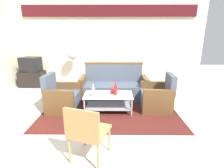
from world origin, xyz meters
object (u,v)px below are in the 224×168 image
object	(u,v)px
wicker_chair	(87,130)
bottle_clear	(93,92)
armchair_right	(157,98)
bottle_red	(115,90)
pedestal_fan	(73,57)
television	(31,64)
coffee_table	(108,100)
tv_stand	(33,79)
armchair_left	(62,98)
cup	(112,91)
couch	(114,87)

from	to	relation	value
wicker_chair	bottle_clear	bearing A→B (deg)	111.64
armchair_right	bottle_red	size ratio (longest dim) A/B	2.73
bottle_clear	pedestal_fan	bearing A→B (deg)	113.30
bottle_clear	bottle_red	size ratio (longest dim) A/B	0.91
television	coffee_table	bearing A→B (deg)	155.81
tv_stand	pedestal_fan	distance (m)	1.61
armchair_left	armchair_right	xyz separation A→B (m)	(2.23, 0.06, 0.00)
coffee_table	wicker_chair	distance (m)	1.65
armchair_right	television	world-z (taller)	television
cup	pedestal_fan	size ratio (longest dim) A/B	0.08
pedestal_fan	tv_stand	bearing A→B (deg)	-177.98
wicker_chair	armchair_left	bearing A→B (deg)	135.02
armchair_left	wicker_chair	size ratio (longest dim) A/B	1.01
coffee_table	wicker_chair	xyz separation A→B (m)	(-0.24, -1.62, 0.22)
wicker_chair	cup	bearing A→B (deg)	97.52
cup	tv_stand	bearing A→B (deg)	145.56
television	armchair_left	bearing A→B (deg)	142.02
couch	bottle_red	world-z (taller)	couch
coffee_table	cup	world-z (taller)	cup
tv_stand	television	size ratio (longest dim) A/B	1.18
coffee_table	bottle_clear	bearing A→B (deg)	-157.54
coffee_table	bottle_clear	world-z (taller)	bottle_clear
armchair_left	armchair_right	size ratio (longest dim) A/B	1.00
armchair_left	cup	distance (m)	1.18
cup	tv_stand	size ratio (longest dim) A/B	0.12
armchair_left	coffee_table	distance (m)	1.09
couch	tv_stand	size ratio (longest dim) A/B	2.26
television	tv_stand	bearing A→B (deg)	90.00
cup	television	world-z (taller)	television
armchair_right	television	bearing A→B (deg)	68.48
couch	armchair_right	world-z (taller)	couch
armchair_left	pedestal_fan	size ratio (longest dim) A/B	0.67
bottle_clear	cup	size ratio (longest dim) A/B	2.84
coffee_table	wicker_chair	size ratio (longest dim) A/B	1.31
tv_stand	television	bearing A→B (deg)	77.68
pedestal_fan	bottle_red	bearing A→B (deg)	-55.47
television	wicker_chair	bearing A→B (deg)	136.38
armchair_right	coffee_table	size ratio (longest dim) A/B	0.77
armchair_right	television	distance (m)	4.26
couch	armchair_left	xyz separation A→B (m)	(-1.21, -0.76, -0.03)
television	bottle_red	bearing A→B (deg)	157.02
armchair_right	pedestal_fan	xyz separation A→B (m)	(-2.40, 1.90, 0.73)
armchair_right	tv_stand	xyz separation A→B (m)	(-3.81, 1.85, -0.03)
armchair_left	pedestal_fan	bearing A→B (deg)	-173.54
bottle_red	wicker_chair	distance (m)	1.64
armchair_right	cup	world-z (taller)	armchair_right
cup	coffee_table	bearing A→B (deg)	-137.64
bottle_red	television	world-z (taller)	television
coffee_table	bottle_red	xyz separation A→B (m)	(0.16, -0.03, 0.26)
coffee_table	armchair_left	bearing A→B (deg)	176.47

